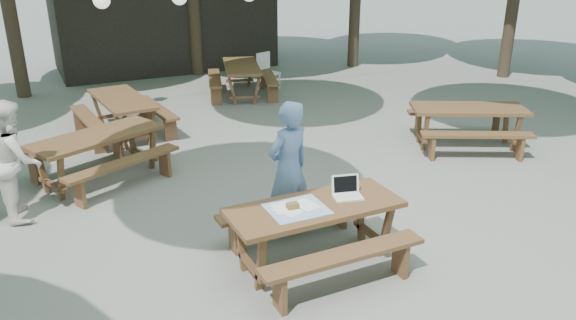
% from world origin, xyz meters
% --- Properties ---
extents(ground, '(80.00, 80.00, 0.00)m').
position_xyz_m(ground, '(0.00, 0.00, 0.00)').
color(ground, slate).
rests_on(ground, ground).
extents(pavilion, '(6.00, 3.00, 2.80)m').
position_xyz_m(pavilion, '(0.50, 10.50, 1.40)').
color(pavilion, black).
rests_on(pavilion, ground).
extents(main_picnic_table, '(2.00, 1.58, 0.75)m').
position_xyz_m(main_picnic_table, '(-0.76, -1.14, 0.39)').
color(main_picnic_table, '#4D391B').
rests_on(main_picnic_table, ground).
extents(picnic_table_nw, '(2.38, 2.21, 0.75)m').
position_xyz_m(picnic_table_nw, '(-2.61, 2.49, 0.39)').
color(picnic_table_nw, '#4D391B').
rests_on(picnic_table_nw, ground).
extents(picnic_table_ne, '(2.41, 2.28, 0.75)m').
position_xyz_m(picnic_table_ne, '(3.62, 1.14, 0.39)').
color(picnic_table_ne, '#4D391B').
rests_on(picnic_table_ne, ground).
extents(picnic_table_far_w, '(1.77, 2.07, 0.75)m').
position_xyz_m(picnic_table_far_w, '(-1.86, 4.52, 0.39)').
color(picnic_table_far_w, '#4D391B').
rests_on(picnic_table_far_w, ground).
extents(picnic_table_far_e, '(2.07, 2.28, 0.75)m').
position_xyz_m(picnic_table_far_e, '(1.27, 6.27, 0.39)').
color(picnic_table_far_e, '#4D391B').
rests_on(picnic_table_far_e, ground).
extents(woman, '(0.73, 0.58, 1.75)m').
position_xyz_m(woman, '(-0.69, -0.31, 0.88)').
color(woman, '#6A8CC1').
rests_on(woman, ground).
extents(second_person, '(0.66, 0.82, 1.63)m').
position_xyz_m(second_person, '(-3.77, 1.69, 0.82)').
color(second_person, white).
rests_on(second_person, ground).
extents(plastic_chair, '(0.56, 0.56, 0.90)m').
position_xyz_m(plastic_chair, '(2.11, 6.60, 0.26)').
color(plastic_chair, white).
rests_on(plastic_chair, ground).
extents(laptop, '(0.38, 0.33, 0.24)m').
position_xyz_m(laptop, '(-0.31, -1.08, 0.81)').
color(laptop, white).
rests_on(laptop, main_picnic_table).
extents(tabletop_clutter, '(0.66, 0.56, 0.08)m').
position_xyz_m(tabletop_clutter, '(-1.00, -1.13, 0.76)').
color(tabletop_clutter, '#397BC2').
rests_on(tabletop_clutter, main_picnic_table).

